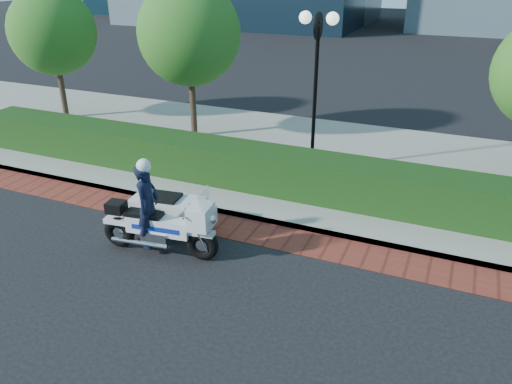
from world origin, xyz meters
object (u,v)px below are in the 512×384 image
at_px(lamppost, 316,69).
at_px(tree_a, 53,32).
at_px(tree_b, 189,34).
at_px(police_motorcycle, 162,214).

bearing_deg(lamppost, tree_a, 172.59).
bearing_deg(tree_a, tree_b, 0.00).
xyz_separation_m(tree_b, police_motorcycle, (2.76, -6.18, -2.73)).
bearing_deg(tree_b, police_motorcycle, -65.95).
xyz_separation_m(lamppost, tree_a, (-10.00, 1.30, 0.26)).
bearing_deg(tree_a, lamppost, -7.41).
relative_size(lamppost, tree_b, 0.86).
relative_size(lamppost, police_motorcycle, 1.66).
height_order(tree_a, tree_b, tree_b).
relative_size(tree_a, tree_b, 0.94).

